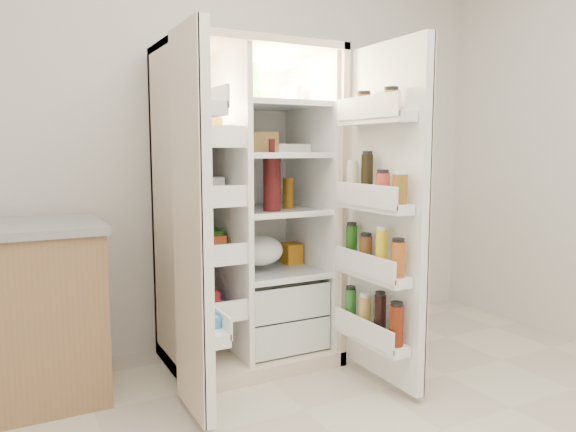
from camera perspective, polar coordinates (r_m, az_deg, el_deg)
wall_back at (r=3.47m, az=-7.36°, el=8.88°), size 4.00×0.02×2.70m
refrigerator at (r=3.20m, az=-4.38°, el=-1.78°), size 0.92×0.70×1.80m
freezer_door at (r=2.44m, az=-9.91°, el=-1.11°), size 0.15×0.40×1.72m
fridge_door at (r=2.82m, az=10.02°, el=-0.39°), size 0.17×0.58×1.72m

